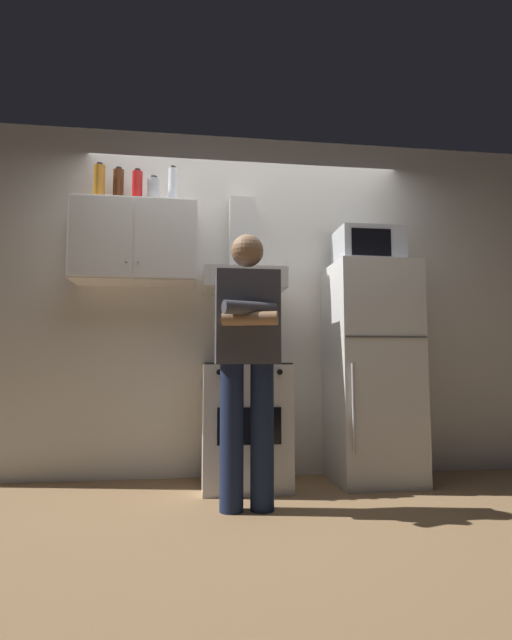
% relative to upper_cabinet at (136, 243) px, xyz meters
% --- Properties ---
extents(ground_plane, '(7.00, 7.00, 0.00)m').
position_rel_upper_cabinet_xyz_m(ground_plane, '(0.85, -0.37, -1.75)').
color(ground_plane, olive).
extents(back_wall_tiled, '(4.80, 0.10, 2.70)m').
position_rel_upper_cabinet_xyz_m(back_wall_tiled, '(0.85, 0.23, -0.40)').
color(back_wall_tiled, silver).
rests_on(back_wall_tiled, ground_plane).
extents(upper_cabinet, '(0.90, 0.37, 0.60)m').
position_rel_upper_cabinet_xyz_m(upper_cabinet, '(0.00, 0.00, 0.00)').
color(upper_cabinet, white).
extents(stove_oven, '(0.60, 0.62, 0.87)m').
position_rel_upper_cabinet_xyz_m(stove_oven, '(0.80, -0.13, -1.32)').
color(stove_oven, white).
rests_on(stove_oven, ground_plane).
extents(range_hood, '(0.60, 0.44, 0.75)m').
position_rel_upper_cabinet_xyz_m(range_hood, '(0.80, 0.00, -0.15)').
color(range_hood, white).
extents(refrigerator, '(0.60, 0.62, 1.60)m').
position_rel_upper_cabinet_xyz_m(refrigerator, '(1.75, -0.12, -0.95)').
color(refrigerator, silver).
rests_on(refrigerator, ground_plane).
extents(microwave, '(0.48, 0.37, 0.28)m').
position_rel_upper_cabinet_xyz_m(microwave, '(1.75, -0.11, -0.01)').
color(microwave, '#B7BABF').
rests_on(microwave, refrigerator).
extents(person_standing, '(0.38, 0.33, 1.64)m').
position_rel_upper_cabinet_xyz_m(person_standing, '(0.75, -0.73, -0.85)').
color(person_standing, '#192342').
rests_on(person_standing, ground_plane).
extents(bottle_rum_dark, '(0.08, 0.08, 0.28)m').
position_rel_upper_cabinet_xyz_m(bottle_rum_dark, '(-0.14, 0.03, 0.43)').
color(bottle_rum_dark, '#47230F').
rests_on(bottle_rum_dark, upper_cabinet).
extents(bottle_vodka_clear, '(0.07, 0.07, 0.30)m').
position_rel_upper_cabinet_xyz_m(bottle_vodka_clear, '(0.26, 0.01, 0.45)').
color(bottle_vodka_clear, silver).
rests_on(bottle_vodka_clear, upper_cabinet).
extents(bottle_canister_steel, '(0.09, 0.09, 0.20)m').
position_rel_upper_cabinet_xyz_m(bottle_canister_steel, '(0.12, -0.03, 0.40)').
color(bottle_canister_steel, '#B2B5BA').
rests_on(bottle_canister_steel, upper_cabinet).
extents(bottle_soda_red, '(0.08, 0.08, 0.26)m').
position_rel_upper_cabinet_xyz_m(bottle_soda_red, '(0.00, -0.02, 0.42)').
color(bottle_soda_red, red).
rests_on(bottle_soda_red, upper_cabinet).
extents(bottle_liquor_amber, '(0.08, 0.08, 0.30)m').
position_rel_upper_cabinet_xyz_m(bottle_liquor_amber, '(-0.28, -0.00, 0.44)').
color(bottle_liquor_amber, '#B7721E').
rests_on(bottle_liquor_amber, upper_cabinet).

